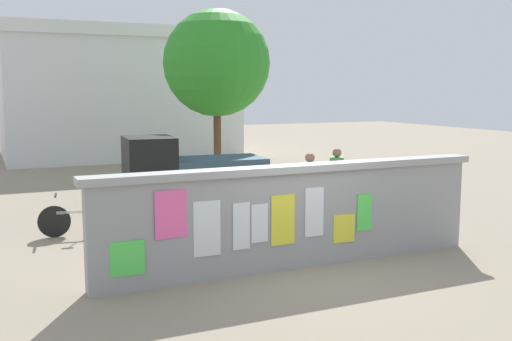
# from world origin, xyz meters

# --- Properties ---
(ground) EXTENTS (60.00, 60.00, 0.00)m
(ground) POSITION_xyz_m (0.00, 8.00, 0.00)
(ground) COLOR gray
(poster_wall) EXTENTS (7.26, 0.42, 1.77)m
(poster_wall) POSITION_xyz_m (-0.01, -0.00, 0.91)
(poster_wall) COLOR gray
(poster_wall) RESTS_ON ground
(auto_rickshaw_truck) EXTENTS (3.71, 1.80, 1.85)m
(auto_rickshaw_truck) POSITION_xyz_m (0.02, 5.89, 0.90)
(auto_rickshaw_truck) COLOR black
(auto_rickshaw_truck) RESTS_ON ground
(motorcycle) EXTENTS (1.89, 0.62, 0.87)m
(motorcycle) POSITION_xyz_m (2.62, 1.37, 0.46)
(motorcycle) COLOR black
(motorcycle) RESTS_ON ground
(bicycle_near) EXTENTS (1.65, 0.63, 0.95)m
(bicycle_near) POSITION_xyz_m (-0.23, 2.36, 0.36)
(bicycle_near) COLOR black
(bicycle_near) RESTS_ON ground
(bicycle_far) EXTENTS (1.70, 0.44, 0.95)m
(bicycle_far) POSITION_xyz_m (-3.02, 3.84, 0.36)
(bicycle_far) COLOR black
(bicycle_far) RESTS_ON ground
(person_walking) EXTENTS (0.38, 0.38, 1.62)m
(person_walking) POSITION_xyz_m (1.88, 2.82, 0.99)
(person_walking) COLOR #3F994C
(person_walking) RESTS_ON ground
(person_bystander) EXTENTS (0.42, 0.42, 1.62)m
(person_bystander) POSITION_xyz_m (3.01, 3.46, 0.99)
(person_bystander) COLOR #338CBF
(person_bystander) RESTS_ON ground
(tree_roadside) EXTENTS (3.55, 3.55, 5.67)m
(tree_roadside) POSITION_xyz_m (2.44, 9.99, 3.89)
(tree_roadside) COLOR brown
(tree_roadside) RESTS_ON ground
(building_background) EXTENTS (10.14, 7.16, 5.67)m
(building_background) POSITION_xyz_m (0.97, 19.03, 2.85)
(building_background) COLOR silver
(building_background) RESTS_ON ground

